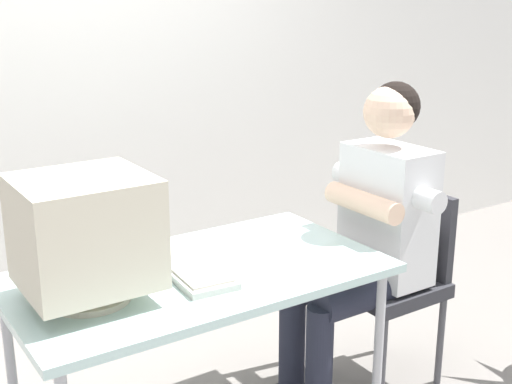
# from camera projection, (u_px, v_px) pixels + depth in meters

# --- Properties ---
(wall_back) EXTENTS (8.00, 0.10, 3.00)m
(wall_back) POSITION_uv_depth(u_px,v_px,m) (113.00, 25.00, 3.49)
(wall_back) COLOR silver
(wall_back) RESTS_ON ground_plane
(desk) EXTENTS (1.33, 0.73, 0.71)m
(desk) POSITION_uv_depth(u_px,v_px,m) (198.00, 284.00, 2.44)
(desk) COLOR #B7B7BC
(desk) RESTS_ON ground_plane
(crt_monitor) EXTENTS (0.41, 0.38, 0.41)m
(crt_monitor) POSITION_uv_depth(u_px,v_px,m) (86.00, 233.00, 2.13)
(crt_monitor) COLOR beige
(crt_monitor) RESTS_ON desk
(keyboard) EXTENTS (0.21, 0.46, 0.03)m
(keyboard) POSITION_uv_depth(u_px,v_px,m) (191.00, 269.00, 2.40)
(keyboard) COLOR silver
(keyboard) RESTS_ON desk
(office_chair) EXTENTS (0.40, 0.40, 0.85)m
(office_chair) POSITION_uv_depth(u_px,v_px,m) (397.00, 272.00, 2.97)
(office_chair) COLOR #4C4C51
(office_chair) RESTS_ON ground_plane
(person_seated) EXTENTS (0.71, 0.58, 1.32)m
(person_seated) POSITION_uv_depth(u_px,v_px,m) (369.00, 229.00, 2.81)
(person_seated) COLOR silver
(person_seated) RESTS_ON ground_plane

